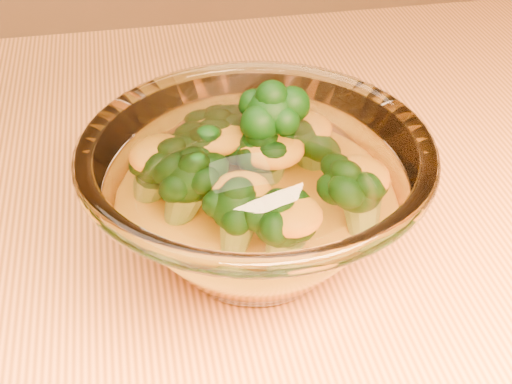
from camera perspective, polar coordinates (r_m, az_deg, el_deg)
table at (r=0.59m, az=-6.61°, el=-12.34°), size 1.20×0.80×0.75m
glass_bowl at (r=0.48m, az=-0.00°, el=-0.48°), size 0.23×0.23×0.10m
cheese_sauce at (r=0.49m, az=-0.00°, el=-2.48°), size 0.13×0.13×0.04m
broccoli_heap at (r=0.48m, az=-0.40°, el=1.82°), size 0.15×0.15×0.09m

